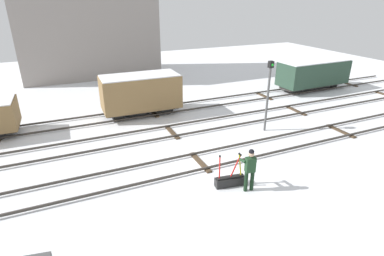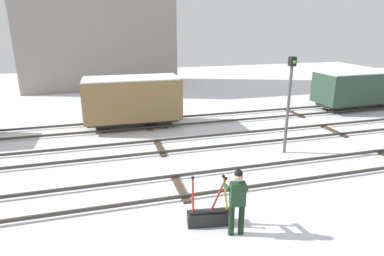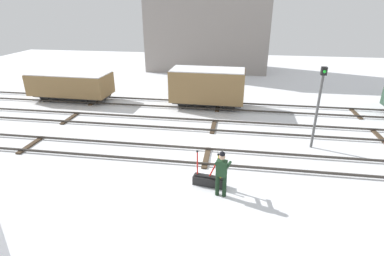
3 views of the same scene
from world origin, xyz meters
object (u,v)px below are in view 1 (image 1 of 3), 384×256
Objects in this scene: switch_lever_frame at (230,180)px; rail_worker at (250,167)px; signal_post at (268,90)px; freight_car_back_track at (313,73)px; freight_car_near_switch at (141,93)px.

rail_worker is at bearing -40.72° from switch_lever_frame.
signal_post is 0.67× the size of freight_car_back_track.
rail_worker is 16.09m from freight_car_back_track.
signal_post is 10.08m from freight_car_back_track.
rail_worker is 6.36m from signal_post.
freight_car_back_track is (14.18, 0.00, -0.11)m from freight_car_near_switch.
signal_post is 0.81× the size of freight_car_near_switch.
rail_worker is (0.50, -0.57, 0.78)m from switch_lever_frame.
freight_car_back_track is (13.11, 9.39, 1.12)m from switch_lever_frame.
signal_post reaches higher than freight_car_back_track.
freight_car_near_switch is (-5.71, 5.35, -0.94)m from signal_post.
rail_worker is 0.31× the size of freight_car_back_track.
rail_worker is 10.10m from freight_car_near_switch.
switch_lever_frame is 0.80× the size of rail_worker.
freight_car_near_switch reaches higher than freight_car_back_track.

